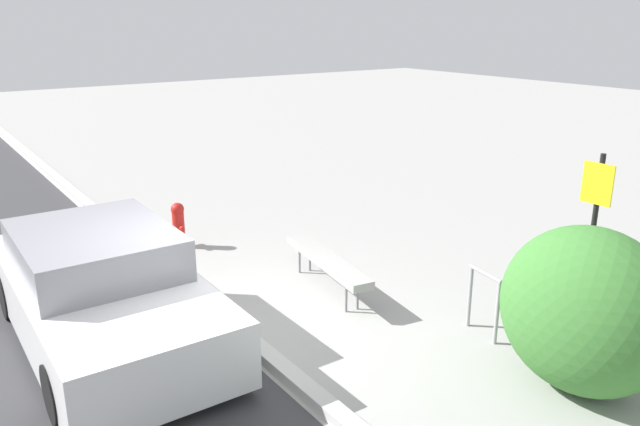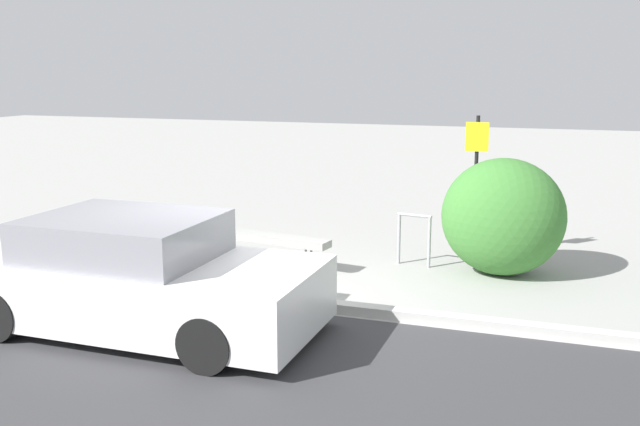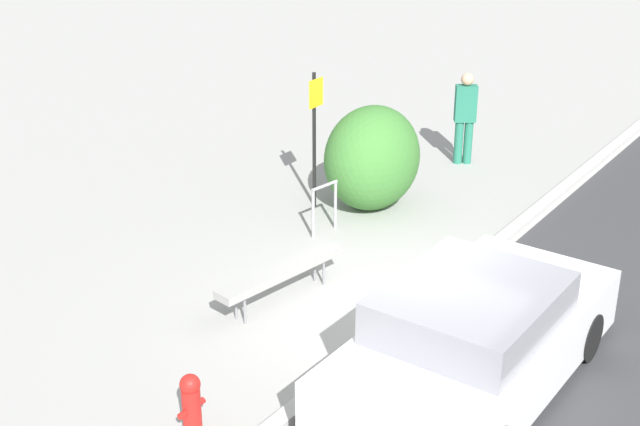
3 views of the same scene
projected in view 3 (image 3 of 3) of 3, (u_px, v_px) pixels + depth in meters
ground_plane at (408, 322)px, 11.53m from camera, size 60.00×60.00×0.00m
curb at (408, 318)px, 11.50m from camera, size 60.00×0.20×0.13m
bench at (281, 272)px, 11.86m from camera, size 2.13×0.62×0.51m
bike_rack at (324, 203)px, 13.86m from camera, size 0.55×0.14×0.83m
sign_post at (315, 128)px, 14.52m from camera, size 0.36×0.08×2.30m
fire_hydrant at (191, 404)px, 9.20m from camera, size 0.36×0.22×0.77m
shrub_hedge at (372, 158)px, 14.69m from camera, size 1.81×1.50×1.75m
pedestrian at (465, 116)px, 16.62m from camera, size 0.40×0.45×1.75m
parked_car_near at (473, 340)px, 9.93m from camera, size 4.27×1.90×1.35m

